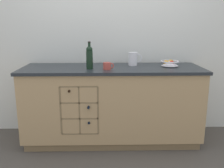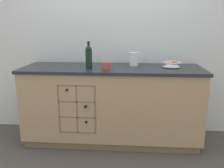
% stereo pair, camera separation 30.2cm
% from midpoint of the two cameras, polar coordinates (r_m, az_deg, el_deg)
% --- Properties ---
extents(ground_plane, '(14.00, 14.00, 0.00)m').
position_cam_midpoint_polar(ground_plane, '(3.27, 2.71, -12.57)').
color(ground_plane, '#4C4742').
extents(back_wall, '(4.51, 0.06, 2.55)m').
position_cam_midpoint_polar(back_wall, '(3.33, 3.19, 10.73)').
color(back_wall, silver).
rests_on(back_wall, ground_plane).
extents(kitchen_island, '(2.15, 0.71, 0.94)m').
position_cam_midpoint_polar(kitchen_island, '(3.09, 2.75, -4.66)').
color(kitchen_island, olive).
rests_on(kitchen_island, ground_plane).
extents(fruit_bowl, '(0.22, 0.22, 0.08)m').
position_cam_midpoint_polar(fruit_bowl, '(3.07, 16.20, 4.44)').
color(fruit_bowl, silver).
rests_on(fruit_bowl, kitchen_island).
extents(white_pitcher, '(0.17, 0.11, 0.16)m').
position_cam_midpoint_polar(white_pitcher, '(3.10, 7.95, 5.70)').
color(white_pitcher, white).
rests_on(white_pitcher, kitchen_island).
extents(ceramic_mug, '(0.12, 0.09, 0.08)m').
position_cam_midpoint_polar(ceramic_mug, '(2.83, 1.69, 4.15)').
color(ceramic_mug, '#B7473D').
rests_on(ceramic_mug, kitchen_island).
extents(standing_wine_bottle, '(0.08, 0.08, 0.31)m').
position_cam_midpoint_polar(standing_wine_bottle, '(2.87, -2.33, 6.28)').
color(standing_wine_bottle, black).
rests_on(standing_wine_bottle, kitchen_island).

